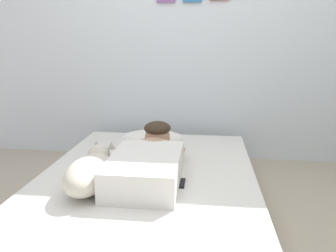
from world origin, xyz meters
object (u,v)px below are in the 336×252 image
object	(u,v)px
person_lying	(149,159)
dog	(91,171)
cell_phone	(180,183)
coffee_cup	(173,152)
bed	(148,192)
pillow	(153,137)

from	to	relation	value
person_lying	dog	size ratio (longest dim) A/B	1.60
person_lying	cell_phone	size ratio (longest dim) A/B	6.57
coffee_cup	bed	bearing A→B (deg)	-111.07
bed	person_lying	world-z (taller)	person_lying
pillow	coffee_cup	xyz separation A→B (m)	(0.20, -0.31, -0.02)
bed	dog	bearing A→B (deg)	-138.58
pillow	coffee_cup	world-z (taller)	pillow
coffee_cup	person_lying	bearing A→B (deg)	-107.80
bed	cell_phone	bearing A→B (deg)	-32.13
bed	cell_phone	size ratio (longest dim) A/B	14.12
dog	bed	bearing A→B (deg)	41.42
cell_phone	person_lying	bearing A→B (deg)	150.07
pillow	cell_phone	xyz separation A→B (m)	(0.30, -0.79, -0.05)
bed	person_lying	bearing A→B (deg)	-53.65
pillow	dog	xyz separation A→B (m)	(-0.22, -0.90, 0.05)
cell_phone	pillow	bearing A→B (deg)	110.70
bed	pillow	xyz separation A→B (m)	(-0.07, 0.65, 0.19)
bed	dog	size ratio (longest dim) A/B	3.44
person_lying	cell_phone	bearing A→B (deg)	-29.93
bed	cell_phone	world-z (taller)	cell_phone
coffee_cup	cell_phone	world-z (taller)	coffee_cup
dog	cell_phone	xyz separation A→B (m)	(0.52, 0.12, -0.10)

